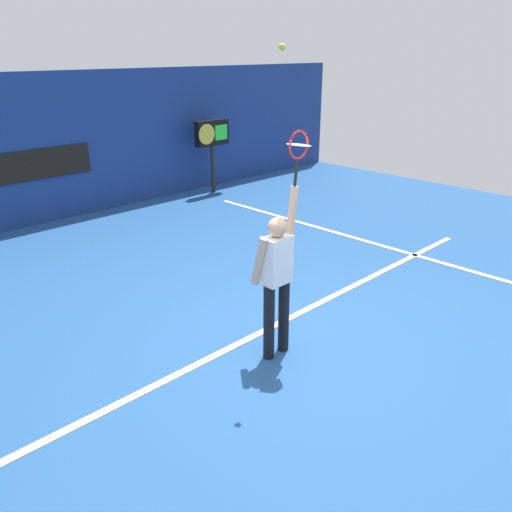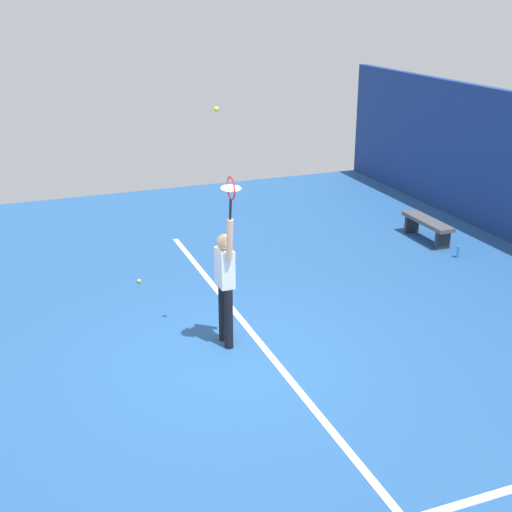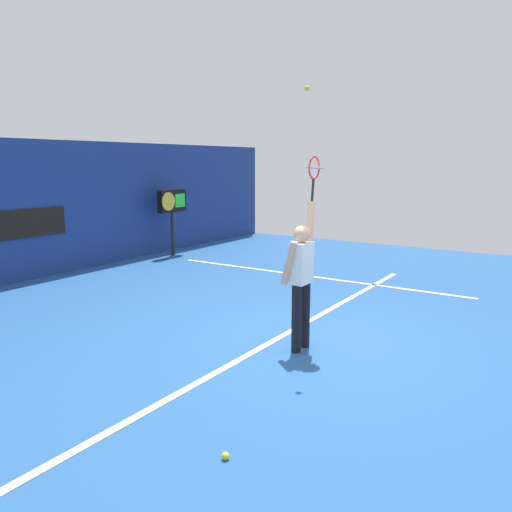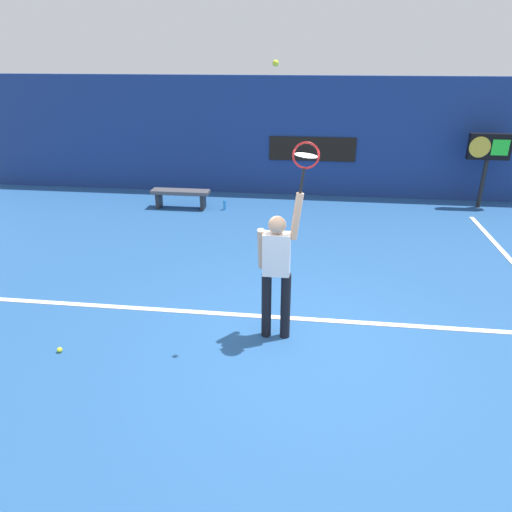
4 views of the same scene
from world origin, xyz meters
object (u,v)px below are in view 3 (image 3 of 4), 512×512
at_px(tennis_ball, 307,88).
at_px(spare_ball, 225,456).
at_px(tennis_racket, 314,170).
at_px(tennis_player, 301,277).
at_px(scoreboard_clock, 172,204).

distance_m(tennis_ball, spare_ball, 4.33).
bearing_deg(tennis_ball, tennis_racket, 9.97).
bearing_deg(tennis_player, spare_ball, -164.90).
distance_m(tennis_racket, scoreboard_clock, 7.61).
xyz_separation_m(scoreboard_clock, spare_ball, (-7.13, -7.02, -1.35)).
bearing_deg(scoreboard_clock, spare_ball, -135.41).
bearing_deg(scoreboard_clock, tennis_racket, -123.26).
height_order(tennis_ball, spare_ball, tennis_ball).
height_order(tennis_racket, spare_ball, tennis_racket).
bearing_deg(tennis_racket, scoreboard_clock, 56.74).
bearing_deg(scoreboard_clock, tennis_player, -125.18).
relative_size(tennis_player, scoreboard_clock, 1.12).
xyz_separation_m(tennis_ball, spare_ball, (-2.64, -0.66, -3.36)).
bearing_deg(tennis_player, scoreboard_clock, 54.82).
xyz_separation_m(tennis_player, tennis_ball, (-0.05, -0.07, 2.39)).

